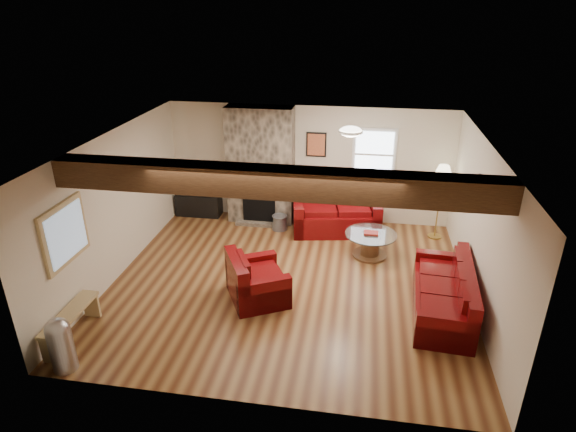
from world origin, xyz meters
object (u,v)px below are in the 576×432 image
at_px(television, 198,185).
at_px(sofa_three, 443,291).
at_px(armchair_red, 258,277).
at_px(coffee_table, 370,245).
at_px(loveseat, 336,209).
at_px(floor_lamp, 443,176).
at_px(tv_cabinet, 199,204).

bearing_deg(television, sofa_three, -31.18).
bearing_deg(armchair_red, sofa_three, -116.29).
bearing_deg(television, coffee_table, -19.37).
distance_m(loveseat, armchair_red, 2.95).
height_order(loveseat, floor_lamp, floor_lamp).
bearing_deg(floor_lamp, tv_cabinet, 176.43).
relative_size(sofa_three, loveseat, 1.12).
bearing_deg(tv_cabinet, armchair_red, -56.43).
relative_size(sofa_three, coffee_table, 2.06).
bearing_deg(tv_cabinet, television, 0.00).
xyz_separation_m(sofa_three, coffee_table, (-1.11, 1.64, -0.15)).
bearing_deg(loveseat, coffee_table, -64.90).
bearing_deg(television, tv_cabinet, 0.00).
height_order(coffee_table, television, television).
height_order(armchair_red, coffee_table, armchair_red).
xyz_separation_m(armchair_red, floor_lamp, (3.11, 2.73, 0.93)).
bearing_deg(tv_cabinet, floor_lamp, -3.57).
relative_size(coffee_table, television, 1.26).
height_order(loveseat, tv_cabinet, loveseat).
distance_m(sofa_three, floor_lamp, 2.83).
height_order(sofa_three, tv_cabinet, sofa_three).
relative_size(television, floor_lamp, 0.50).
distance_m(sofa_three, coffee_table, 1.99).
height_order(sofa_three, coffee_table, sofa_three).
bearing_deg(sofa_three, tv_cabinet, -116.93).
distance_m(sofa_three, loveseat, 3.25).
relative_size(coffee_table, tv_cabinet, 0.98).
relative_size(armchair_red, coffee_table, 1.01).
xyz_separation_m(sofa_three, armchair_red, (-2.90, -0.07, 0.01)).
relative_size(sofa_three, armchair_red, 2.04).
height_order(sofa_three, armchair_red, armchair_red).
height_order(loveseat, coffee_table, loveseat).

